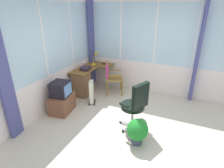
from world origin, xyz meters
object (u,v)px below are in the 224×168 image
office_chair (136,103)px  tv_on_stand (62,99)px  paper_tray (85,68)px  wooden_armchair (110,74)px  desk_lamp (96,56)px  tv_remote (104,64)px  spray_bottle (83,64)px  space_heater (92,92)px  desk (83,82)px  potted_plant (138,130)px

office_chair → tv_on_stand: (-0.07, 1.87, -0.27)m
paper_tray → office_chair: 2.18m
tv_on_stand → office_chair: bearing=-87.9°
wooden_armchair → tv_on_stand: 1.61m
desk_lamp → office_chair: size_ratio=0.37×
tv_remote → spray_bottle: size_ratio=0.69×
paper_tray → spray_bottle: bearing=46.8°
spray_bottle → space_heater: (-0.61, -0.62, -0.53)m
desk → potted_plant: 2.53m
desk → tv_remote: size_ratio=9.10×
desk_lamp → spray_bottle: size_ratio=1.88×
spray_bottle → potted_plant: 2.84m
office_chair → potted_plant: bearing=-155.8°
space_heater → desk: bearing=56.4°
potted_plant → wooden_armchair: bearing=38.0°
office_chair → tv_on_stand: 1.89m
potted_plant → office_chair: bearing=24.2°
wooden_armchair → potted_plant: (-1.80, -1.41, -0.30)m
tv_on_stand → space_heater: 0.83m
desk_lamp → potted_plant: size_ratio=0.78×
desk_lamp → desk: bearing=175.3°
wooden_armchair → potted_plant: 2.31m
tv_on_stand → desk_lamp: bearing=-0.4°
paper_tray → wooden_armchair: wooden_armchair is taller
office_chair → desk_lamp: bearing=47.3°
spray_bottle → office_chair: bearing=-121.4°
potted_plant → tv_remote: bearing=39.2°
desk → potted_plant: desk is taller
paper_tray → potted_plant: bearing=-126.1°
paper_tray → desk: bearing=158.9°
desk → space_heater: (-0.33, -0.49, -0.09)m
desk_lamp → tv_remote: (0.09, -0.23, -0.26)m
wooden_armchair → tv_remote: bearing=44.1°
spray_bottle → paper_tray: 0.25m
paper_tray → wooden_armchair: size_ratio=0.32×
desk → wooden_armchair: bearing=-59.2°
wooden_armchair → desk: bearing=120.8°
wooden_armchair → space_heater: (-0.75, 0.21, -0.29)m
wooden_armchair → potted_plant: wooden_armchair is taller
tv_remote → paper_tray: bearing=162.4°
desk_lamp → tv_on_stand: desk_lamp is taller
tv_remote → office_chair: bearing=-136.7°
desk → space_heater: desk is taller
paper_tray → wooden_armchair: bearing=-65.6°
wooden_armchair → desk_lamp: bearing=62.4°
spray_bottle → tv_on_stand: bearing=-172.3°
office_chair → space_heater: bearing=66.0°
wooden_armchair → space_heater: wooden_armchair is taller
office_chair → desk: bearing=63.3°
desk → office_chair: office_chair is taller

